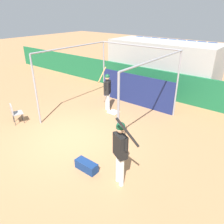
{
  "coord_description": "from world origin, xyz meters",
  "views": [
    {
      "loc": [
        5.37,
        -4.3,
        4.26
      ],
      "look_at": [
        1.12,
        1.06,
        1.01
      ],
      "focal_mm": 35.0,
      "sensor_mm": 36.0,
      "label": 1
    }
  ],
  "objects_px": {
    "player_batter": "(107,89)",
    "folding_chair": "(15,112)",
    "player_waiting": "(120,148)",
    "equipment_bag": "(86,166)"
  },
  "relations": [
    {
      "from": "player_waiting",
      "to": "folding_chair",
      "type": "distance_m",
      "value": 5.38
    },
    {
      "from": "folding_chair",
      "to": "equipment_bag",
      "type": "relative_size",
      "value": 1.2
    },
    {
      "from": "player_waiting",
      "to": "folding_chair",
      "type": "height_order",
      "value": "player_waiting"
    },
    {
      "from": "player_batter",
      "to": "player_waiting",
      "type": "relative_size",
      "value": 0.88
    },
    {
      "from": "player_batter",
      "to": "equipment_bag",
      "type": "xyz_separation_m",
      "value": [
        2.16,
        -3.57,
        -0.89
      ]
    },
    {
      "from": "player_batter",
      "to": "equipment_bag",
      "type": "bearing_deg",
      "value": -173.07
    },
    {
      "from": "player_batter",
      "to": "folding_chair",
      "type": "distance_m",
      "value": 3.94
    },
    {
      "from": "player_waiting",
      "to": "equipment_bag",
      "type": "distance_m",
      "value": 1.47
    },
    {
      "from": "equipment_bag",
      "to": "player_waiting",
      "type": "bearing_deg",
      "value": 9.29
    },
    {
      "from": "player_batter",
      "to": "equipment_bag",
      "type": "distance_m",
      "value": 4.27
    }
  ]
}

